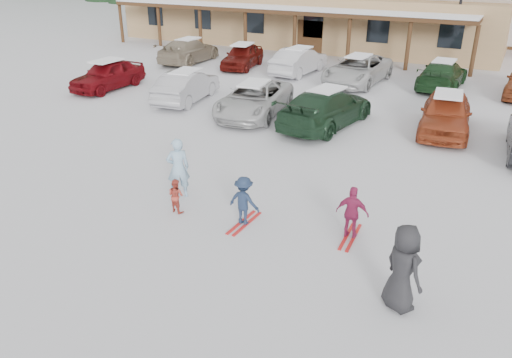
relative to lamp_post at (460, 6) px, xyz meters
The scene contains 19 objects.
ground 23.62m from the lamp_post, 95.45° to the right, with size 160.00×160.00×0.00m, color silver.
lamp_post is the anchor object (origin of this frame).
adult_skier 22.95m from the lamp_post, 100.93° to the right, with size 0.64×0.42×1.77m, color #91BAD6.
toddler_red 23.69m from the lamp_post, 99.46° to the right, with size 0.46×0.36×0.95m, color #B74032.
child_navy 23.18m from the lamp_post, 94.79° to the right, with size 0.85×0.49×1.32m, color #1C2A45.
skis_child_navy 23.27m from the lamp_post, 94.79° to the right, with size 0.20×1.40×0.03m, color red.
child_magenta 22.51m from the lamp_post, 88.10° to the right, with size 0.80×0.33×1.37m, color #A52657.
skis_child_magenta 22.60m from the lamp_post, 88.10° to the right, with size 0.20×1.40×0.03m, color red.
bystander_dark 24.68m from the lamp_post, 84.41° to the right, with size 0.90×0.58×1.83m, color black.
parked_car_0 20.45m from the lamp_post, 136.56° to the right, with size 1.72×4.27×1.45m, color maroon.
parked_car_1 17.35m from the lamp_post, 125.16° to the right, with size 1.51×4.34×1.43m, color #AAA9AD.
parked_car_2 15.90m from the lamp_post, 112.82° to the right, with size 2.31×5.01×1.39m, color beige.
parked_car_3 14.98m from the lamp_post, 101.07° to the right, with size 2.12×5.22×1.52m, color #1C3823.
parked_car_4 13.45m from the lamp_post, 83.32° to the right, with size 1.82×4.51×1.54m, color #A04020.
parked_car_7 16.46m from the lamp_post, 156.36° to the right, with size 2.06×5.06×1.47m, color gray.
parked_car_8 13.09m from the lamp_post, 150.38° to the right, with size 1.66×4.13×1.41m, color #5B100C.
parked_car_9 10.14m from the lamp_post, 139.82° to the right, with size 1.56×4.48×1.48m, color silver.
parked_car_10 8.41m from the lamp_post, 118.71° to the right, with size 2.43×5.28×1.47m, color silver.
parked_car_11 6.63m from the lamp_post, 86.79° to the right, with size 1.98×4.87×1.41m, color #193A1B.
Camera 1 is at (5.78, -9.55, 6.45)m, focal length 35.00 mm.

